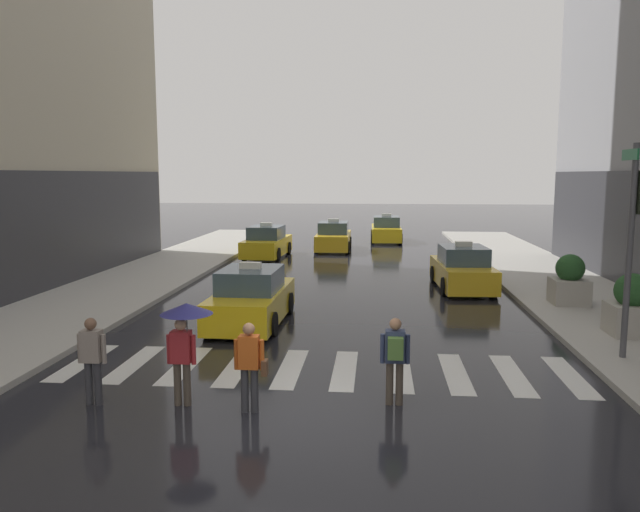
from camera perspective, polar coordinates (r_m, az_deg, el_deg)
name	(u,v)px	position (r m, az deg, el deg)	size (l,w,h in m)	color
ground_plane	(301,424)	(10.97, -1.80, -15.30)	(160.00, 160.00, 0.00)	black
crosswalk_markings	(317,369)	(13.76, -0.23, -10.45)	(11.30, 2.80, 0.01)	silver
traffic_light_pole	(636,221)	(15.22, 27.34, 2.94)	(0.44, 0.84, 4.80)	#47474C
taxi_lead	(251,299)	(17.72, -6.39, -3.98)	(2.00, 4.57, 1.80)	yellow
taxi_second	(462,270)	(23.53, 13.10, -1.27)	(2.10, 4.62, 1.80)	gold
taxi_third	(267,243)	(31.89, -4.97, 1.19)	(2.11, 4.62, 1.80)	yellow
taxi_fourth	(333,238)	(34.60, 1.26, 1.72)	(1.96, 4.55, 1.80)	gold
taxi_fifth	(386,230)	(39.32, 6.17, 2.38)	(1.98, 4.56, 1.80)	yellow
pedestrian_with_umbrella	(185,326)	(11.56, -12.47, -6.36)	(0.96, 0.96, 1.94)	#473D33
pedestrian_with_backpack	(395,355)	(11.53, 6.99, -9.08)	(0.55, 0.43, 1.65)	#473D33
pedestrian_with_handbag	(250,362)	(11.21, -6.52, -9.76)	(0.60, 0.24, 1.65)	#333338
pedestrian_plain_coat	(92,355)	(12.26, -20.42, -8.66)	(0.55, 0.24, 1.65)	#333338
planter_near_corner	(631,307)	(17.79, 26.96, -4.25)	(1.10, 1.10, 1.60)	#A8A399
planter_mid_block	(570,281)	(21.16, 22.18, -2.21)	(1.10, 1.10, 1.60)	#A8A399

